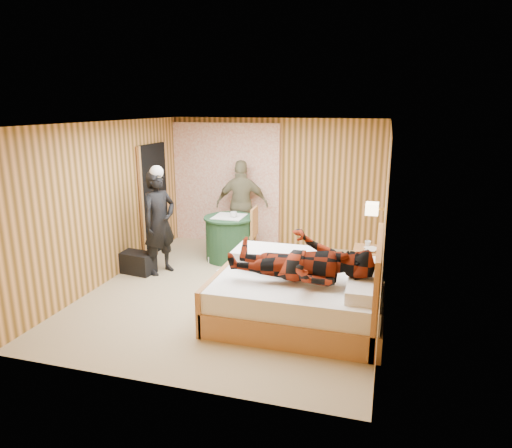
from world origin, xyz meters
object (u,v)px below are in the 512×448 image
(nightstand, at_px, (366,266))
(man_on_bed, at_px, (301,251))
(wall_lamp, at_px, (372,209))
(chair_far, at_px, (241,221))
(bed, at_px, (301,295))
(duffel_bag, at_px, (136,262))
(chair_near, at_px, (248,230))
(woman_standing, at_px, (159,223))
(man_at_table, at_px, (242,205))
(round_table, at_px, (230,238))

(nightstand, xyz_separation_m, man_on_bed, (-0.73, -1.71, 0.72))
(wall_lamp, distance_m, chair_far, 3.08)
(bed, height_order, duffel_bag, bed)
(duffel_bag, distance_m, man_on_bed, 3.33)
(chair_near, xyz_separation_m, woman_standing, (-1.21, -1.03, 0.30))
(nightstand, height_order, chair_near, chair_near)
(bed, xyz_separation_m, man_at_table, (-1.68, 2.77, 0.52))
(bed, bearing_deg, duffel_bag, 162.52)
(duffel_bag, relative_size, woman_standing, 0.36)
(woman_standing, bearing_deg, chair_near, -26.07)
(wall_lamp, bearing_deg, man_at_table, 146.18)
(bed, bearing_deg, nightstand, 62.83)
(nightstand, distance_m, duffel_bag, 3.77)
(chair_far, relative_size, man_on_bed, 0.53)
(nightstand, distance_m, woman_standing, 3.41)
(nightstand, xyz_separation_m, round_table, (-2.44, 0.53, 0.11))
(round_table, height_order, duffel_bag, round_table)
(duffel_bag, bearing_deg, chair_near, 44.27)
(wall_lamp, bearing_deg, man_on_bed, -120.00)
(duffel_bag, bearing_deg, wall_lamp, 11.00)
(nightstand, bearing_deg, chair_far, 153.18)
(nightstand, relative_size, man_at_table, 0.34)
(wall_lamp, bearing_deg, chair_far, 147.11)
(nightstand, xyz_separation_m, duffel_bag, (-3.73, -0.55, -0.12))
(wall_lamp, xyz_separation_m, nightstand, (-0.04, 0.37, -1.00))
(bed, distance_m, woman_standing, 2.83)
(wall_lamp, bearing_deg, bed, -125.97)
(chair_far, distance_m, duffel_bag, 2.23)
(wall_lamp, height_order, duffel_bag, wall_lamp)
(bed, height_order, man_on_bed, man_on_bed)
(wall_lamp, distance_m, woman_standing, 3.40)
(man_on_bed, bearing_deg, duffel_bag, 158.77)
(chair_near, height_order, man_on_bed, man_on_bed)
(wall_lamp, xyz_separation_m, man_at_table, (-2.49, 1.67, -0.44))
(chair_far, height_order, woman_standing, woman_standing)
(wall_lamp, xyz_separation_m, man_on_bed, (-0.77, -1.34, -0.28))
(woman_standing, bearing_deg, wall_lamp, -65.76)
(man_at_table, bearing_deg, man_on_bed, 108.57)
(round_table, height_order, chair_near, chair_near)
(woman_standing, bearing_deg, nightstand, -59.34)
(round_table, bearing_deg, bed, -50.05)
(nightstand, height_order, woman_standing, woman_standing)
(bed, distance_m, round_table, 2.62)
(round_table, distance_m, chair_near, 0.37)
(wall_lamp, height_order, man_on_bed, man_on_bed)
(bed, distance_m, chair_near, 2.51)
(woman_standing, bearing_deg, man_on_bed, -92.96)
(chair_far, xyz_separation_m, man_at_table, (0.02, 0.05, 0.32))
(chair_far, height_order, chair_near, chair_near)
(nightstand, distance_m, round_table, 2.50)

